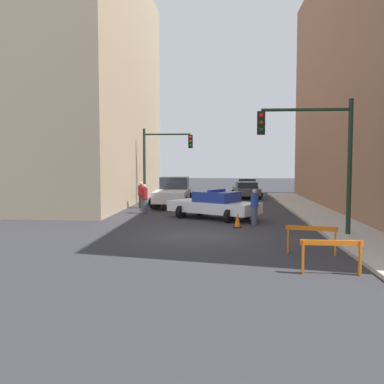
% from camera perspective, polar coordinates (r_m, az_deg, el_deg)
% --- Properties ---
extents(ground_plane, '(120.00, 120.00, 0.00)m').
position_cam_1_polar(ground_plane, '(16.93, 0.59, -5.88)').
color(ground_plane, '#2D2D33').
extents(sidewalk_right, '(2.40, 44.00, 0.12)m').
position_cam_1_polar(sidewalk_right, '(17.66, 21.20, -5.54)').
color(sidewalk_right, '#B2ADA3').
rests_on(sidewalk_right, ground_plane).
extents(building_corner_left, '(14.00, 20.00, 16.78)m').
position_cam_1_polar(building_corner_left, '(33.75, -19.13, 13.16)').
color(building_corner_left, tan).
rests_on(building_corner_left, ground_plane).
extents(traffic_light_near, '(3.64, 0.35, 5.20)m').
position_cam_1_polar(traffic_light_near, '(17.28, 16.59, 5.91)').
color(traffic_light_near, black).
rests_on(traffic_light_near, sidewalk_right).
extents(traffic_light_far, '(3.44, 0.35, 5.20)m').
position_cam_1_polar(traffic_light_far, '(29.57, -4.28, 4.96)').
color(traffic_light_far, black).
rests_on(traffic_light_far, ground_plane).
extents(police_car, '(4.96, 4.08, 1.52)m').
position_cam_1_polar(police_car, '(21.95, 2.98, -1.69)').
color(police_car, white).
rests_on(police_car, ground_plane).
extents(white_truck, '(2.65, 5.41, 1.90)m').
position_cam_1_polar(white_truck, '(28.18, -2.51, -0.05)').
color(white_truck, silver).
rests_on(white_truck, ground_plane).
extents(parked_car_near, '(2.47, 4.41, 1.31)m').
position_cam_1_polar(parked_car_near, '(34.73, 7.24, 0.31)').
color(parked_car_near, '#474C51').
rests_on(parked_car_near, ground_plane).
extents(parked_car_mid, '(2.35, 4.34, 1.31)m').
position_cam_1_polar(parked_car_mid, '(41.54, 7.34, 0.92)').
color(parked_car_mid, maroon).
rests_on(parked_car_mid, ground_plane).
extents(pedestrian_crossing, '(0.50, 0.50, 1.66)m').
position_cam_1_polar(pedestrian_crossing, '(24.26, -6.35, -0.84)').
color(pedestrian_crossing, '#474C66').
rests_on(pedestrian_crossing, ground_plane).
extents(pedestrian_corner, '(0.40, 0.40, 1.66)m').
position_cam_1_polar(pedestrian_corner, '(27.05, -6.81, -0.34)').
color(pedestrian_corner, '#382D23').
rests_on(pedestrian_corner, ground_plane).
extents(pedestrian_sidewalk, '(0.49, 0.49, 1.66)m').
position_cam_1_polar(pedestrian_sidewalk, '(20.03, 8.34, -1.89)').
color(pedestrian_sidewalk, '#474C66').
rests_on(pedestrian_sidewalk, ground_plane).
extents(barrier_front, '(1.60, 0.21, 0.90)m').
position_cam_1_polar(barrier_front, '(11.72, 18.10, -7.48)').
color(barrier_front, orange).
rests_on(barrier_front, ground_plane).
extents(barrier_mid, '(1.58, 0.45, 0.90)m').
position_cam_1_polar(barrier_mid, '(14.04, 15.63, -5.54)').
color(barrier_mid, orange).
rests_on(barrier_mid, ground_plane).
extents(traffic_cone, '(0.36, 0.36, 0.66)m').
position_cam_1_polar(traffic_cone, '(19.18, 6.09, -3.77)').
color(traffic_cone, black).
rests_on(traffic_cone, ground_plane).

